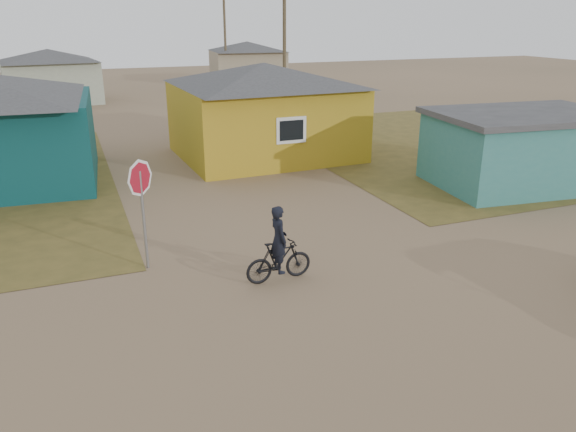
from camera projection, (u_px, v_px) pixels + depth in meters
name	position (u px, v px, depth m)	size (l,w,h in m)	color
ground	(379.00, 319.00, 11.21)	(120.00, 120.00, 0.00)	#82674B
grass_ne	(494.00, 139.00, 27.42)	(20.00, 18.00, 0.00)	brown
house_yellow	(265.00, 109.00, 23.65)	(7.72, 6.76, 3.90)	#B18D1B
shed_turquoise	(523.00, 148.00, 19.73)	(6.71, 4.93, 2.60)	#377A73
house_pale_west	(51.00, 75.00, 38.28)	(7.04, 6.15, 3.60)	#9CA38C
house_beige_east	(248.00, 62.00, 49.06)	(6.95, 6.05, 3.60)	gray
utility_pole_near	(284.00, 45.00, 31.32)	(1.40, 0.20, 8.00)	brown
utility_pole_far	(225.00, 36.00, 45.68)	(1.40, 0.20, 8.00)	brown
stop_sign	(141.00, 190.00, 12.85)	(0.82, 0.38, 2.68)	gray
cyclist	(279.00, 254.00, 12.66)	(1.61, 0.59, 1.79)	black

